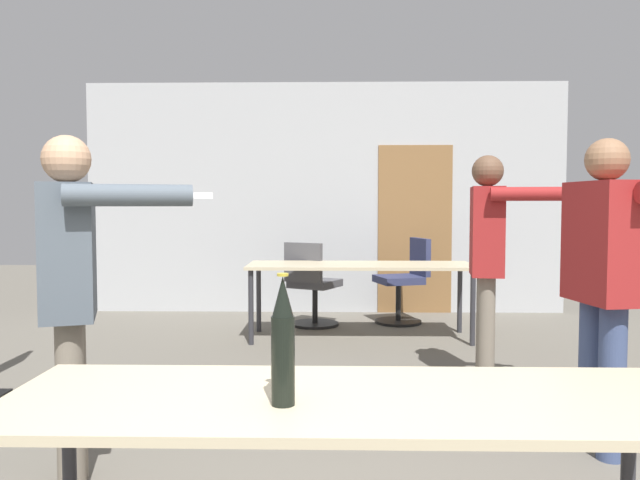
{
  "coord_description": "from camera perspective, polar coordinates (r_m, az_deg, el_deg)",
  "views": [
    {
      "loc": [
        0.11,
        -1.5,
        1.33
      ],
      "look_at": [
        0.02,
        2.5,
        1.1
      ],
      "focal_mm": 35.0,
      "sensor_mm": 36.0,
      "label": 1
    }
  ],
  "objects": [
    {
      "name": "beer_bottle",
      "position": [
        1.84,
        -3.41,
        -9.4
      ],
      "size": [
        0.07,
        0.07,
        0.39
      ],
      "color": "black",
      "rests_on": "conference_table_near"
    },
    {
      "name": "person_left_plaid",
      "position": [
        4.66,
        15.16,
        -0.58
      ],
      "size": [
        0.74,
        0.66,
        1.68
      ],
      "rotation": [
        0.0,
        0.0,
        -1.73
      ],
      "color": "slate",
      "rests_on": "ground_plane"
    },
    {
      "name": "office_chair_near_pushed",
      "position": [
        6.79,
        -0.77,
        -4.33
      ],
      "size": [
        0.64,
        0.67,
        0.92
      ],
      "rotation": [
        0.0,
        0.0,
        5.81
      ],
      "color": "black",
      "rests_on": "ground_plane"
    },
    {
      "name": "conference_table_near",
      "position": [
        1.99,
        2.58,
        -15.85
      ],
      "size": [
        2.11,
        0.7,
        0.74
      ],
      "color": "#C6B793",
      "rests_on": "ground_plane"
    },
    {
      "name": "person_far_watching",
      "position": [
        3.62,
        24.75,
        -2.16
      ],
      "size": [
        0.84,
        0.65,
        1.67
      ],
      "rotation": [
        0.0,
        0.0,
        -1.41
      ],
      "color": "#3D4C75",
      "rests_on": "ground_plane"
    },
    {
      "name": "person_center_tall",
      "position": [
        3.13,
        -21.71,
        -3.02
      ],
      "size": [
        0.86,
        0.57,
        1.65
      ],
      "rotation": [
        0.0,
        0.0,
        -1.25
      ],
      "color": "slate",
      "rests_on": "ground_plane"
    },
    {
      "name": "back_wall",
      "position": [
        7.69,
        0.68,
        3.77
      ],
      "size": [
        5.85,
        0.12,
        2.81
      ],
      "color": "#B2B5B7",
      "rests_on": "ground_plane"
    },
    {
      "name": "conference_table_far",
      "position": [
        6.17,
        3.7,
        -2.78
      ],
      "size": [
        2.21,
        0.73,
        0.74
      ],
      "color": "#C6B793",
      "rests_on": "ground_plane"
    },
    {
      "name": "office_chair_far_right",
      "position": [
        7.07,
        7.75,
        -3.9
      ],
      "size": [
        0.63,
        0.58,
        0.95
      ],
      "rotation": [
        0.0,
        0.0,
        1.87
      ],
      "color": "black",
      "rests_on": "ground_plane"
    }
  ]
}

